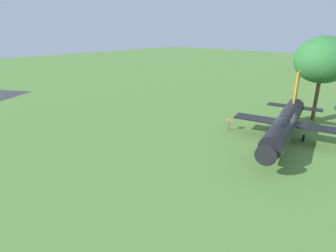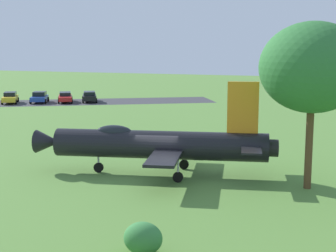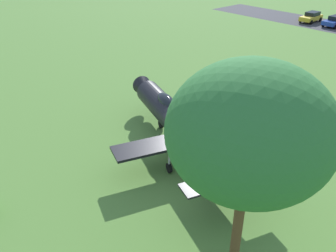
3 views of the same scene
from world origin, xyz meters
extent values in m
plane|color=#568438|center=(0.00, 0.00, 0.00)|extent=(200.00, 200.00, 0.00)
cylinder|color=black|center=(0.00, 0.00, 1.83)|extent=(12.87, 4.27, 1.69)
cone|color=black|center=(-6.85, -1.43, 1.83)|extent=(1.86, 1.73, 1.44)
cylinder|color=black|center=(6.51, 1.36, 1.83)|extent=(0.79, 1.12, 1.01)
ellipsoid|color=black|center=(-2.76, -0.58, 2.55)|extent=(2.34, 1.33, 0.84)
cube|color=orange|center=(4.76, 1.00, 4.17)|extent=(1.79, 0.51, 2.99)
cube|color=black|center=(1.18, -2.53, 1.62)|extent=(2.38, 4.01, 0.16)
cube|color=black|center=(0.07, 2.80, 1.62)|extent=(2.38, 4.01, 0.16)
cube|color=black|center=(5.62, -0.61, 2.00)|extent=(1.45, 1.99, 0.10)
cube|color=black|center=(4.90, 2.81, 2.00)|extent=(1.45, 1.99, 0.10)
cylinder|color=#A5A8AD|center=(-3.76, -0.79, 0.98)|extent=(0.12, 0.12, 1.36)
cylinder|color=black|center=(-3.76, -0.79, 0.30)|extent=(0.62, 0.30, 0.60)
cylinder|color=#A5A8AD|center=(1.57, -1.25, 0.98)|extent=(0.12, 0.12, 1.36)
cylinder|color=black|center=(1.57, -1.25, 0.30)|extent=(0.62, 0.30, 0.60)
cylinder|color=#A5A8AD|center=(0.94, 1.77, 0.98)|extent=(0.12, 0.12, 1.36)
cylinder|color=black|center=(0.94, 1.77, 0.30)|extent=(0.62, 0.30, 0.60)
cylinder|color=brown|center=(8.61, 0.04, 2.52)|extent=(0.40, 0.40, 5.03)
ellipsoid|color=#2D7033|center=(8.61, 0.04, 6.58)|extent=(5.63, 5.70, 4.83)
cylinder|color=#333333|center=(-0.62, 5.16, 0.45)|extent=(0.06, 0.06, 0.90)
cube|color=olive|center=(-0.62, 5.16, 1.02)|extent=(0.68, 0.72, 0.25)
camera|label=1|loc=(-23.89, -7.94, 9.61)|focal=29.55mm
camera|label=2|loc=(10.52, -27.43, 7.75)|focal=53.45mm
camera|label=3|loc=(17.95, -4.60, 12.36)|focal=37.66mm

